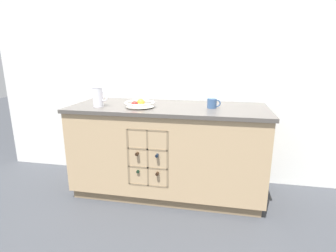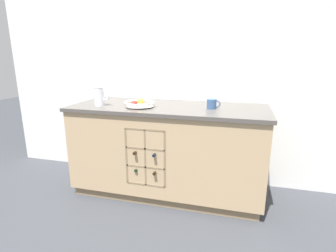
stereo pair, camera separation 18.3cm
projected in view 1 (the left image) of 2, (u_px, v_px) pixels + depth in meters
ground_plane at (168, 190)px, 2.83m from camera, size 14.00×14.00×0.00m
back_wall at (175, 68)px, 2.91m from camera, size 4.40×0.06×2.55m
kitchen_island at (168, 150)px, 2.71m from camera, size 1.94×0.77×0.93m
fruit_bowl at (140, 104)px, 2.51m from camera, size 0.29×0.29×0.09m
white_pitcher at (98, 97)px, 2.54m from camera, size 0.16×0.10×0.19m
ceramic_mug at (212, 103)px, 2.49m from camera, size 0.13×0.09×0.09m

